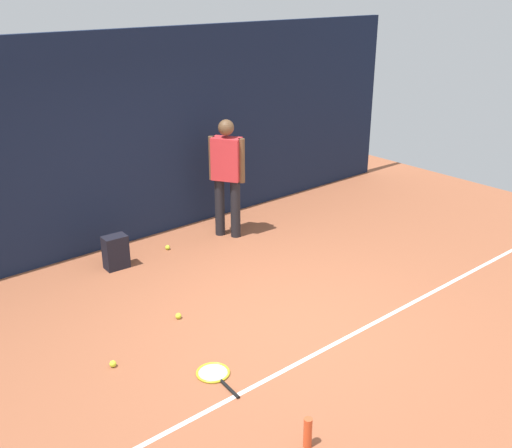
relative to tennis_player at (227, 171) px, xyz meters
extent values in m
plane|color=#9E5638|center=(-1.02, -2.23, -0.97)|extent=(12.00, 12.00, 0.00)
cube|color=#141E38|center=(-1.02, 0.77, 0.48)|extent=(10.00, 0.10, 2.88)
cube|color=white|center=(-1.02, -2.96, -0.96)|extent=(9.00, 0.05, 0.00)
cylinder|color=black|center=(-0.06, 0.10, -0.54)|extent=(0.14, 0.14, 0.85)
cylinder|color=black|center=(0.06, -0.10, -0.54)|extent=(0.14, 0.14, 0.85)
cube|color=red|center=(0.00, 0.00, 0.18)|extent=(0.40, 0.46, 0.60)
sphere|color=brown|center=(0.00, 0.00, 0.62)|extent=(0.22, 0.22, 0.22)
cylinder|color=brown|center=(-0.12, 0.19, 0.17)|extent=(0.09, 0.09, 0.62)
cylinder|color=brown|center=(0.12, -0.19, 0.17)|extent=(0.09, 0.09, 0.62)
cylinder|color=black|center=(-2.20, -2.86, -0.95)|extent=(0.06, 0.30, 0.03)
torus|color=gold|center=(-2.17, -2.56, -0.95)|extent=(0.36, 0.36, 0.02)
cylinder|color=#B2B2B2|center=(-2.17, -2.56, -0.95)|extent=(0.30, 0.30, 0.00)
cube|color=black|center=(-1.76, 0.08, -0.75)|extent=(0.31, 0.22, 0.44)
cube|color=black|center=(-1.75, 0.22, -0.83)|extent=(0.22, 0.09, 0.20)
sphere|color=#CCE033|center=(-0.95, 0.13, -0.93)|extent=(0.07, 0.07, 0.07)
sphere|color=#CCE033|center=(-1.86, -1.50, -0.93)|extent=(0.07, 0.07, 0.07)
sphere|color=#CCE033|center=(-2.84, -1.85, -0.93)|extent=(0.07, 0.07, 0.07)
cylinder|color=#D84C26|center=(-2.17, -3.82, -0.83)|extent=(0.07, 0.07, 0.27)
camera|label=1|loc=(-4.96, -6.46, 2.48)|focal=42.56mm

